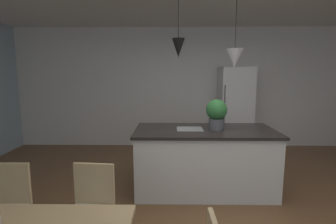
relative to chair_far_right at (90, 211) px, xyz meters
name	(u,v)px	position (x,y,z in m)	size (l,w,h in m)	color
wall_back_kitchen	(193,88)	(1.23, 3.82, 0.88)	(10.00, 0.12, 2.70)	silver
chair_far_right	(90,211)	(0.00, 0.00, 0.00)	(0.44, 0.44, 0.87)	tan
chair_far_left	(3,211)	(-0.78, 0.00, 0.00)	(0.40, 0.40, 0.87)	tan
kitchen_island	(204,159)	(1.20, 1.44, -0.01)	(1.97, 0.94, 0.91)	silver
refrigerator	(235,109)	(2.11, 3.42, 0.43)	(0.68, 0.67, 1.81)	silver
pendant_over_island_main	(178,48)	(0.82, 1.44, 1.55)	(0.17, 0.17, 0.80)	black
pendant_over_island_aux	(235,58)	(1.58, 1.44, 1.41)	(0.22, 0.22, 0.95)	black
potted_plant_on_island	(216,113)	(1.36, 1.44, 0.66)	(0.29, 0.29, 0.43)	#4C4C51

